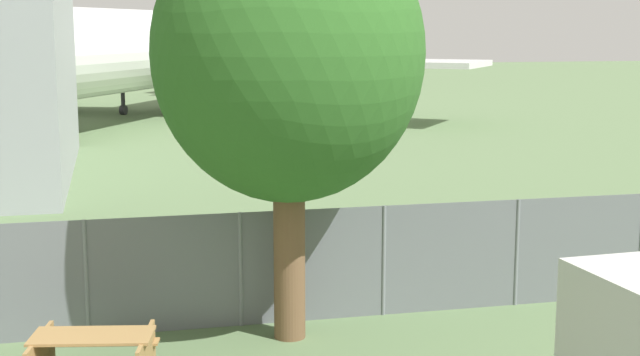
{
  "coord_description": "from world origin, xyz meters",
  "views": [
    {
      "loc": [
        -4.57,
        -4.3,
        5.05
      ],
      "look_at": [
        -0.45,
        13.3,
        2.0
      ],
      "focal_mm": 50.0,
      "sensor_mm": 36.0,
      "label": 1
    }
  ],
  "objects": [
    {
      "name": "airplane",
      "position": [
        -2.29,
        46.89,
        3.81
      ],
      "size": [
        34.49,
        42.11,
        12.53
      ],
      "rotation": [
        0.0,
        0.0,
        -2.07
      ],
      "color": "white",
      "rests_on": "ground"
    },
    {
      "name": "perimeter_fence",
      "position": [
        -0.0,
        10.3,
        0.99
      ],
      "size": [
        56.07,
        0.07,
        1.98
      ],
      "color": "slate",
      "rests_on": "ground"
    },
    {
      "name": "tree_far_right",
      "position": [
        -1.85,
        9.54,
        4.64
      ],
      "size": [
        4.3,
        4.3,
        7.03
      ],
      "color": "brown",
      "rests_on": "ground"
    },
    {
      "name": "picnic_bench_near_cabin",
      "position": [
        -4.97,
        8.2,
        0.47
      ],
      "size": [
        1.94,
        1.7,
        0.76
      ],
      "rotation": [
        0.0,
        0.0,
        -0.19
      ],
      "color": "#A37A47",
      "rests_on": "ground"
    }
  ]
}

